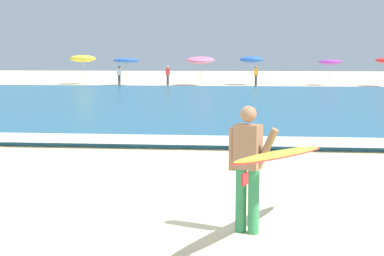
{
  "coord_description": "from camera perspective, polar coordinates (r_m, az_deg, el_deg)",
  "views": [
    {
      "loc": [
        1.37,
        -8.32,
        2.38
      ],
      "look_at": [
        0.37,
        1.66,
        1.1
      ],
      "focal_mm": 52.97,
      "sensor_mm": 36.0,
      "label": 1
    }
  ],
  "objects": [
    {
      "name": "sea",
      "position": [
        28.42,
        2.96,
        2.62
      ],
      "size": [
        120.0,
        28.0,
        0.14
      ],
      "primitive_type": "cube",
      "color": "#1E6084",
      "rests_on": "ground"
    },
    {
      "name": "ground_plane",
      "position": [
        8.76,
        -3.53,
        -8.51
      ],
      "size": [
        160.0,
        160.0,
        0.0
      ],
      "primitive_type": "plane",
      "color": "beige"
    },
    {
      "name": "beach_umbrella_1",
      "position": [
        45.67,
        -6.59,
        6.76
      ],
      "size": [
        2.12,
        2.13,
        2.23
      ],
      "color": "beige",
      "rests_on": "ground"
    },
    {
      "name": "beachgoer_near_row_left",
      "position": [
        45.1,
        6.46,
        5.3
      ],
      "size": [
        0.32,
        0.2,
        1.58
      ],
      "color": "#383842",
      "rests_on": "ground"
    },
    {
      "name": "beach_umbrella_4",
      "position": [
        47.05,
        13.74,
        6.47
      ],
      "size": [
        1.84,
        1.85,
        2.09
      ],
      "color": "beige",
      "rests_on": "ground"
    },
    {
      "name": "surfer_with_board",
      "position": [
        7.5,
        7.3,
        -3.14
      ],
      "size": [
        1.49,
        2.82,
        1.73
      ],
      "color": "#338E56",
      "rests_on": "ground"
    },
    {
      "name": "beach_umbrella_0",
      "position": [
        48.31,
        -10.93,
        6.88
      ],
      "size": [
        2.14,
        2.16,
        2.46
      ],
      "color": "beige",
      "rests_on": "ground"
    },
    {
      "name": "beachgoer_near_row_mid",
      "position": [
        45.41,
        -7.34,
        5.3
      ],
      "size": [
        0.32,
        0.2,
        1.58
      ],
      "color": "#383842",
      "rests_on": "ground"
    },
    {
      "name": "surf_foam",
      "position": [
        15.12,
        0.47,
        -1.22
      ],
      "size": [
        120.0,
        1.71,
        0.01
      ],
      "primitive_type": "cube",
      "color": "white",
      "rests_on": "sea"
    },
    {
      "name": "beachgoer_near_row_right",
      "position": [
        45.81,
        -2.45,
        5.37
      ],
      "size": [
        0.32,
        0.2,
        1.58
      ],
      "color": "#383842",
      "rests_on": "ground"
    },
    {
      "name": "beach_umbrella_2",
      "position": [
        45.61,
        0.84,
        6.86
      ],
      "size": [
        2.29,
        2.32,
        2.4
      ],
      "color": "beige",
      "rests_on": "ground"
    },
    {
      "name": "beach_umbrella_3",
      "position": [
        46.4,
        6.03,
        6.86
      ],
      "size": [
        1.97,
        1.97,
        2.34
      ],
      "color": "beige",
      "rests_on": "ground"
    }
  ]
}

